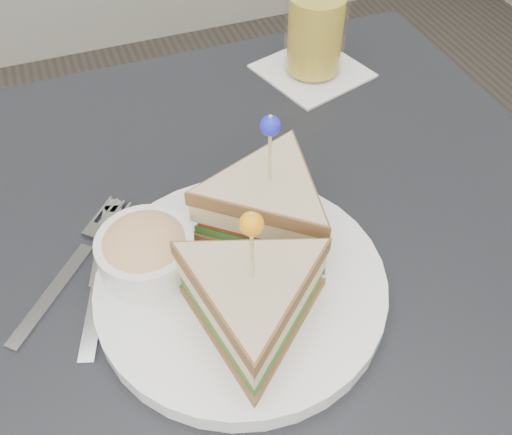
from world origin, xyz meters
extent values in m
cube|color=black|center=(0.00, 0.00, 0.73)|extent=(0.80, 0.80, 0.03)
cylinder|color=black|center=(0.35, 0.35, 0.36)|extent=(0.04, 0.04, 0.72)
cylinder|color=white|center=(-0.02, -0.03, 0.76)|extent=(0.32, 0.32, 0.02)
cylinder|color=white|center=(-0.02, -0.03, 0.77)|extent=(0.32, 0.32, 0.01)
cylinder|color=#E3D382|center=(-0.03, -0.08, 0.87)|extent=(0.00, 0.00, 0.09)
sphere|color=orange|center=(-0.03, -0.08, 0.90)|extent=(0.02, 0.02, 0.02)
cylinder|color=#E3D382|center=(0.03, 0.02, 0.87)|extent=(0.00, 0.00, 0.09)
sphere|color=#1C23D4|center=(0.03, 0.02, 0.90)|extent=(0.02, 0.02, 0.02)
cylinder|color=white|center=(-0.10, 0.01, 0.79)|extent=(0.11, 0.11, 0.04)
ellipsoid|color=#E0B772|center=(-0.10, 0.01, 0.80)|extent=(0.10, 0.10, 0.04)
cube|color=silver|center=(-0.19, 0.03, 0.75)|extent=(0.10, 0.10, 0.00)
cube|color=silver|center=(-0.14, 0.09, 0.75)|extent=(0.03, 0.03, 0.00)
cube|color=white|center=(-0.16, -0.02, 0.75)|extent=(0.04, 0.09, 0.01)
cube|color=white|center=(-0.13, 0.07, 0.75)|extent=(0.05, 0.11, 0.00)
cylinder|color=white|center=(-0.12, 0.12, 0.75)|extent=(0.03, 0.03, 0.00)
cube|color=white|center=(0.20, 0.29, 0.75)|extent=(0.16, 0.16, 0.00)
cylinder|color=gold|center=(0.20, 0.29, 0.81)|extent=(0.09, 0.09, 0.10)
cylinder|color=white|center=(0.20, 0.29, 0.84)|extent=(0.10, 0.10, 0.16)
cube|color=white|center=(0.19, 0.28, 0.85)|extent=(0.02, 0.02, 0.02)
camera|label=1|loc=(-0.12, -0.34, 1.21)|focal=40.00mm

